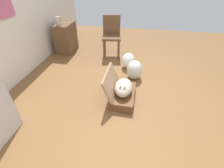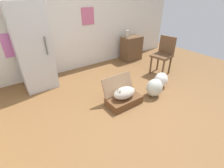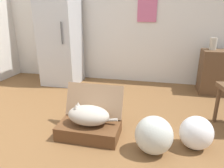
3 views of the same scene
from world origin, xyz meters
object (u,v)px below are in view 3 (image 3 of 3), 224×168
at_px(cat, 88,115).
at_px(plastic_bag_clear, 196,133).
at_px(vase_tall, 213,44).
at_px(plastic_bag_white, 154,135).
at_px(suitcase_base, 89,130).
at_px(side_table, 219,72).
at_px(refrigerator, 60,36).

bearing_deg(cat, plastic_bag_clear, 1.71).
height_order(plastic_bag_clear, vase_tall, vase_tall).
bearing_deg(plastic_bag_clear, plastic_bag_white, -157.80).
relative_size(suitcase_base, side_table, 0.91).
xyz_separation_m(side_table, vase_tall, (-0.15, 0.04, 0.45)).
distance_m(suitcase_base, side_table, 2.36).
xyz_separation_m(suitcase_base, vase_tall, (1.49, 1.72, 0.72)).
bearing_deg(side_table, plastic_bag_clear, -109.20).
distance_m(cat, refrigerator, 2.04).
distance_m(cat, side_table, 2.35).
relative_size(suitcase_base, refrigerator, 0.37).
height_order(cat, plastic_bag_white, same).
bearing_deg(plastic_bag_clear, side_table, 70.80).
xyz_separation_m(plastic_bag_white, refrigerator, (-1.75, 1.75, 0.68)).
bearing_deg(cat, plastic_bag_white, -10.73).
bearing_deg(plastic_bag_white, side_table, 61.89).
xyz_separation_m(cat, vase_tall, (1.49, 1.72, 0.55)).
distance_m(suitcase_base, plastic_bag_white, 0.69).
relative_size(cat, refrigerator, 0.30).
xyz_separation_m(plastic_bag_clear, refrigerator, (-2.14, 1.60, 0.70)).
bearing_deg(suitcase_base, plastic_bag_white, -10.78).
height_order(cat, vase_tall, vase_tall).
relative_size(plastic_bag_white, plastic_bag_clear, 1.11).
xyz_separation_m(cat, side_table, (1.64, 1.68, 0.11)).
distance_m(refrigerator, vase_tall, 2.57).
height_order(plastic_bag_clear, side_table, side_table).
distance_m(suitcase_base, plastic_bag_clear, 1.07).
bearing_deg(plastic_bag_white, suitcase_base, 169.22).
bearing_deg(plastic_bag_white, refrigerator, 134.84).
distance_m(cat, vase_tall, 2.34).
height_order(cat, plastic_bag_clear, cat).
height_order(suitcase_base, side_table, side_table).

